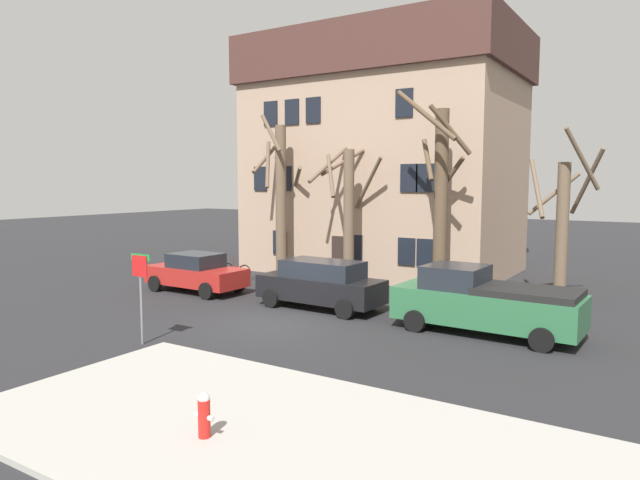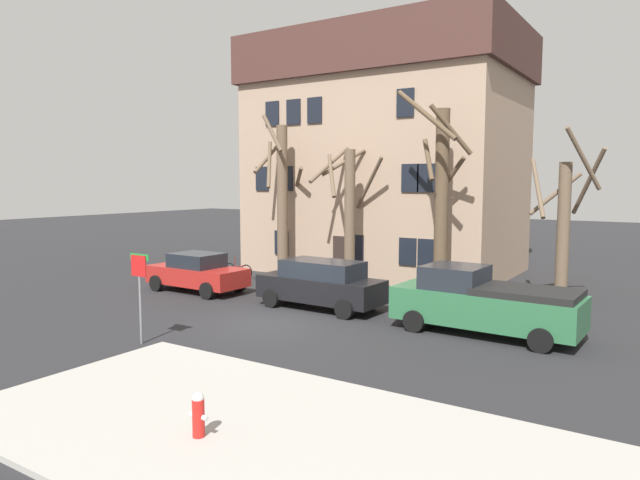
# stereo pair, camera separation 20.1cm
# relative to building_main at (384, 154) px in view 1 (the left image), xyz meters

# --- Properties ---
(ground_plane) EXTENTS (120.00, 120.00, 0.00)m
(ground_plane) POSITION_rel_building_main_xyz_m (2.08, -12.37, -6.09)
(ground_plane) COLOR #262628
(sidewalk_slab) EXTENTS (11.95, 6.10, 0.12)m
(sidewalk_slab) POSITION_rel_building_main_xyz_m (7.06, -19.25, -6.03)
(sidewalk_slab) COLOR #A8A59E
(sidewalk_slab) RESTS_ON ground_plane
(building_main) EXTENTS (13.32, 8.82, 12.00)m
(building_main) POSITION_rel_building_main_xyz_m (0.00, 0.00, 0.00)
(building_main) COLOR tan
(building_main) RESTS_ON ground_plane
(tree_bare_near) EXTENTS (2.23, 2.19, 7.78)m
(tree_bare_near) POSITION_rel_building_main_xyz_m (-2.90, -5.20, -2.18)
(tree_bare_near) COLOR brown
(tree_bare_near) RESTS_ON ground_plane
(tree_bare_mid) EXTENTS (2.95, 2.70, 6.24)m
(tree_bare_mid) POSITION_rel_building_main_xyz_m (0.97, -5.51, -2.72)
(tree_bare_mid) COLOR brown
(tree_bare_mid) RESTS_ON ground_plane
(tree_bare_far) EXTENTS (2.73, 2.35, 8.13)m
(tree_bare_far) POSITION_rel_building_main_xyz_m (5.22, -5.64, -2.04)
(tree_bare_far) COLOR brown
(tree_bare_far) RESTS_ON ground_plane
(tree_bare_end) EXTENTS (2.78, 2.77, 6.57)m
(tree_bare_end) POSITION_rel_building_main_xyz_m (9.50, -4.19, -3.01)
(tree_bare_end) COLOR brown
(tree_bare_end) RESTS_ON ground_plane
(car_red_sedan) EXTENTS (4.49, 2.14, 1.64)m
(car_red_sedan) POSITION_rel_building_main_xyz_m (-3.91, -9.84, -5.27)
(car_red_sedan) COLOR #AD231E
(car_red_sedan) RESTS_ON ground_plane
(car_black_wagon) EXTENTS (4.78, 2.10, 1.78)m
(car_black_wagon) POSITION_rel_building_main_xyz_m (2.26, -9.74, -5.17)
(car_black_wagon) COLOR black
(car_black_wagon) RESTS_ON ground_plane
(pickup_truck_green) EXTENTS (5.61, 2.43, 2.03)m
(pickup_truck_green) POSITION_rel_building_main_xyz_m (8.32, -9.97, -5.11)
(pickup_truck_green) COLOR #2D6B42
(pickup_truck_green) RESTS_ON ground_plane
(fire_hydrant) EXTENTS (0.42, 0.22, 0.81)m
(fire_hydrant) POSITION_rel_building_main_xyz_m (6.31, -20.01, -5.55)
(fire_hydrant) COLOR red
(fire_hydrant) RESTS_ON sidewalk_slab
(street_sign_pole) EXTENTS (0.76, 0.07, 2.60)m
(street_sign_pole) POSITION_rel_building_main_xyz_m (0.41, -16.38, -4.26)
(street_sign_pole) COLOR slate
(street_sign_pole) RESTS_ON ground_plane
(bicycle_leaning) EXTENTS (1.75, 0.05, 1.03)m
(bicycle_leaning) POSITION_rel_building_main_xyz_m (-4.70, -6.33, -5.72)
(bicycle_leaning) COLOR black
(bicycle_leaning) RESTS_ON ground_plane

